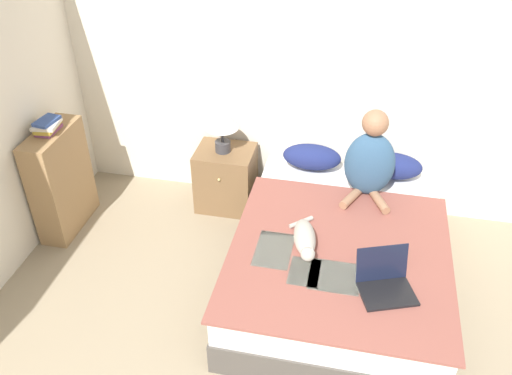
# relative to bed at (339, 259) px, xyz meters

# --- Properties ---
(wall_back) EXTENTS (6.17, 0.05, 2.55)m
(wall_back) POSITION_rel_bed_xyz_m (-0.01, 1.12, 1.03)
(wall_back) COLOR silver
(wall_back) RESTS_ON ground_plane
(bed) EXTENTS (1.59, 2.10, 0.49)m
(bed) POSITION_rel_bed_xyz_m (0.00, 0.00, 0.00)
(bed) COLOR #4C4742
(bed) RESTS_ON ground_plane
(pillow_near) EXTENTS (0.52, 0.27, 0.22)m
(pillow_near) POSITION_rel_bed_xyz_m (-0.35, 0.89, 0.36)
(pillow_near) COLOR navy
(pillow_near) RESTS_ON bed
(pillow_far) EXTENTS (0.52, 0.27, 0.22)m
(pillow_far) POSITION_rel_bed_xyz_m (0.35, 0.89, 0.36)
(pillow_far) COLOR navy
(pillow_far) RESTS_ON bed
(person_sitting) EXTENTS (0.41, 0.40, 0.76)m
(person_sitting) POSITION_rel_bed_xyz_m (0.15, 0.59, 0.57)
(person_sitting) COLOR #33567A
(person_sitting) RESTS_ON bed
(cat_tabby) EXTENTS (0.27, 0.58, 0.16)m
(cat_tabby) POSITION_rel_bed_xyz_m (-0.26, -0.20, 0.33)
(cat_tabby) COLOR #A8A399
(cat_tabby) RESTS_ON bed
(laptop_open) EXTENTS (0.44, 0.42, 0.27)m
(laptop_open) POSITION_rel_bed_xyz_m (0.32, -0.51, 0.31)
(laptop_open) COLOR black
(laptop_open) RESTS_ON bed
(nightstand) EXTENTS (0.52, 0.45, 0.60)m
(nightstand) POSITION_rel_bed_xyz_m (-1.13, 0.83, 0.06)
(nightstand) COLOR brown
(nightstand) RESTS_ON ground_plane
(table_lamp) EXTENTS (0.30, 0.30, 0.40)m
(table_lamp) POSITION_rel_bed_xyz_m (-1.14, 0.83, 0.64)
(table_lamp) COLOR #38383D
(table_lamp) RESTS_ON nightstand
(bookshelf) EXTENTS (0.25, 0.65, 0.96)m
(bookshelf) POSITION_rel_bed_xyz_m (-2.45, 0.24, 0.24)
(bookshelf) COLOR #99754C
(bookshelf) RESTS_ON ground_plane
(book_stack_top) EXTENTS (0.21, 0.26, 0.11)m
(book_stack_top) POSITION_rel_bed_xyz_m (-2.45, 0.24, 0.78)
(book_stack_top) COLOR #844270
(book_stack_top) RESTS_ON bookshelf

